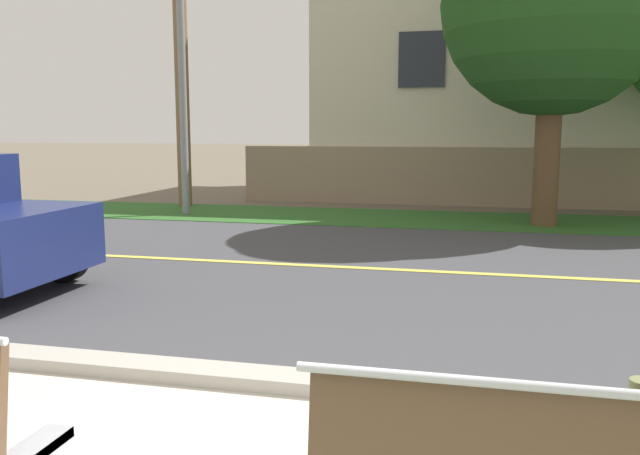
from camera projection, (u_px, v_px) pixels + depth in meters
name	position (u px, v px, depth m)	size (l,w,h in m)	color
ground_plane	(393.00, 249.00, 10.09)	(140.00, 140.00, 0.00)	#665B4C
curb_edge	(295.00, 382.00, 4.65)	(44.00, 0.30, 0.11)	#ADA89E
street_asphalt	(379.00, 269.00, 8.65)	(52.00, 8.00, 0.01)	#424247
road_centre_line	(379.00, 269.00, 8.65)	(48.00, 0.14, 0.01)	#E0CC4C
far_verge_grass	(415.00, 219.00, 13.52)	(48.00, 2.80, 0.02)	#2D6026
streetlamp	(184.00, 11.00, 13.80)	(0.24, 2.10, 7.51)	gray
garden_wall	(508.00, 177.00, 15.59)	(13.00, 0.36, 1.40)	gray
house_across_street	(514.00, 68.00, 18.22)	(10.88, 6.91, 6.90)	beige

